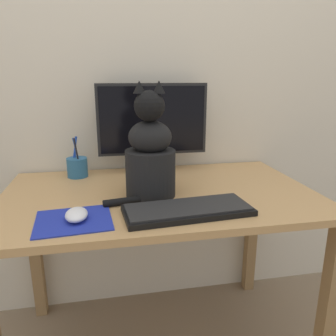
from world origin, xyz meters
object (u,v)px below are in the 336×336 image
object	(u,v)px
monitor	(153,125)
pen_cup	(77,167)
computer_mouse_left	(76,215)
keyboard	(188,210)
cat	(150,155)

from	to	relation	value
monitor	pen_cup	xyz separation A→B (m)	(-0.33, 0.00, -0.17)
computer_mouse_left	pen_cup	distance (m)	0.47
keyboard	pen_cup	world-z (taller)	pen_cup
computer_mouse_left	cat	world-z (taller)	cat
monitor	keyboard	size ratio (longest dim) A/B	1.15
computer_mouse_left	monitor	bearing A→B (deg)	57.07
monitor	keyboard	distance (m)	0.52
cat	keyboard	bearing A→B (deg)	-52.41
monitor	pen_cup	size ratio (longest dim) A/B	2.76
keyboard	cat	bearing A→B (deg)	113.00
computer_mouse_left	pen_cup	bearing A→B (deg)	93.67
computer_mouse_left	pen_cup	xyz separation A→B (m)	(-0.03, 0.47, 0.02)
monitor	keyboard	world-z (taller)	monitor
keyboard	pen_cup	distance (m)	0.60
pen_cup	keyboard	bearing A→B (deg)	-51.71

